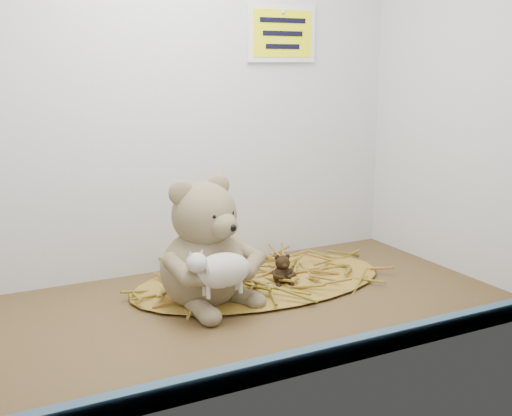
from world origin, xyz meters
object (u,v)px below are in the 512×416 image
mini_teddy_tan (238,259)px  mini_teddy_brown (282,268)px  main_teddy (203,242)px  toy_lamb (222,270)px

mini_teddy_tan → mini_teddy_brown: (6.42, -9.25, -0.40)cm
mini_teddy_brown → main_teddy: bearing=-162.6°
mini_teddy_brown → mini_teddy_tan: bearing=137.0°
mini_teddy_tan → main_teddy: bearing=-148.5°
main_teddy → toy_lamb: main_teddy is taller
main_teddy → mini_teddy_tan: main_teddy is taller
main_teddy → toy_lamb: (0.00, -9.45, -3.11)cm
main_teddy → mini_teddy_tan: size_ratio=3.57×
toy_lamb → mini_teddy_tan: (12.93, 20.44, -5.22)cm
toy_lamb → mini_teddy_tan: bearing=57.7°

